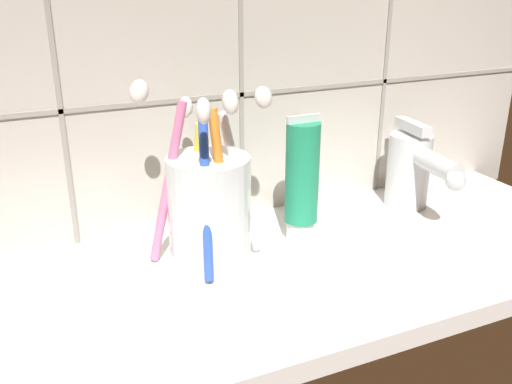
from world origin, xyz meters
The scene contains 5 objects.
sink_counter centered at (0.00, 0.00, 1.00)cm, with size 77.74×28.24×2.00cm, color white.
tile_wall_backsplash centered at (0.01, 14.36, 21.77)cm, with size 87.74×1.72×43.53cm.
toothbrush_cup centered at (-5.56, 4.24, 7.95)cm, with size 13.08×12.15×18.66cm.
toothpaste_tube centered at (4.84, 4.28, 8.92)cm, with size 3.74×3.56×13.99cm.
sink_faucet centered at (21.60, 6.71, 7.16)cm, with size 5.24×13.10×10.66cm.
Camera 1 is at (-22.69, -44.82, 29.88)cm, focal length 40.00 mm.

